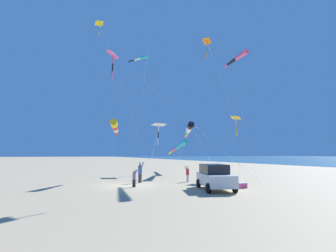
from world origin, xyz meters
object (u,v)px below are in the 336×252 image
(kite_windsock_yellow_midlevel, at_px, (179,146))
(kite_delta_orange_high_right, at_px, (114,55))
(kite_delta_long_streamer_right, at_px, (100,24))
(kite_windsock_rainbow_low_near, at_px, (141,58))
(kite_windsock_checkered_midright, at_px, (238,58))
(kite_delta_white_trailing, at_px, (207,42))
(parked_car, at_px, (215,177))
(person_adult_flyer, at_px, (140,172))
(cooler_box, at_px, (243,185))
(kite_windsock_red_high_left, at_px, (189,129))
(kite_delta_black_fish_shape, at_px, (159,125))
(person_child_grey_jacket, at_px, (141,174))
(person_child_green_jacket, at_px, (134,177))
(person_bystander_far, at_px, (188,173))
(kite_delta_purple_drifting, at_px, (236,118))
(kite_windsock_striped_overhead, at_px, (115,126))

(kite_windsock_yellow_midlevel, bearing_deg, kite_delta_orange_high_right, -147.29)
(kite_delta_long_streamer_right, relative_size, kite_windsock_rainbow_low_near, 1.31)
(kite_windsock_checkered_midright, distance_m, kite_delta_white_trailing, 9.20)
(parked_car, bearing_deg, kite_windsock_rainbow_low_near, 93.56)
(person_adult_flyer, distance_m, kite_windsock_checkered_midright, 18.02)
(cooler_box, xyz_separation_m, kite_windsock_rainbow_low_near, (-3.62, 17.64, 16.13))
(kite_windsock_yellow_midlevel, height_order, kite_windsock_red_high_left, kite_windsock_red_high_left)
(parked_car, bearing_deg, kite_delta_black_fish_shape, 86.38)
(kite_windsock_checkered_midright, bearing_deg, kite_delta_long_streamer_right, 142.26)
(parked_car, distance_m, kite_windsock_rainbow_low_near, 23.49)
(kite_windsock_red_high_left, bearing_deg, person_child_grey_jacket, -150.96)
(kite_windsock_rainbow_low_near, bearing_deg, person_child_green_jacket, -106.25)
(cooler_box, height_order, person_bystander_far, person_bystander_far)
(kite_windsock_yellow_midlevel, relative_size, kite_delta_orange_high_right, 0.96)
(kite_windsock_red_high_left, distance_m, kite_delta_orange_high_right, 13.02)
(kite_windsock_red_high_left, bearing_deg, kite_windsock_rainbow_low_near, 139.55)
(person_bystander_far, xyz_separation_m, kite_delta_purple_drifting, (6.64, 1.28, 5.84))
(parked_car, xyz_separation_m, person_bystander_far, (0.44, 5.63, -0.14))
(person_adult_flyer, xyz_separation_m, kite_delta_long_streamer_right, (-2.85, 13.08, 20.38))
(kite_windsock_yellow_midlevel, xyz_separation_m, kite_windsock_checkered_midright, (3.43, -9.78, 10.33))
(parked_car, distance_m, kite_windsock_yellow_midlevel, 18.57)
(kite_delta_long_streamer_right, bearing_deg, kite_windsock_striped_overhead, -86.81)
(person_child_green_jacket, height_order, kite_windsock_rainbow_low_near, kite_windsock_rainbow_low_near)
(kite_windsock_yellow_midlevel, bearing_deg, kite_windsock_rainbow_low_near, 179.71)
(parked_car, height_order, kite_delta_long_streamer_right, kite_delta_long_streamer_right)
(parked_car, relative_size, person_child_green_jacket, 3.32)
(person_child_green_jacket, relative_size, person_bystander_far, 0.94)
(kite_windsock_striped_overhead, height_order, kite_delta_long_streamer_right, kite_delta_long_streamer_right)
(kite_windsock_yellow_midlevel, xyz_separation_m, kite_windsock_striped_overhead, (-11.03, -9.80, 1.45))
(kite_delta_black_fish_shape, bearing_deg, kite_delta_long_streamer_right, 152.83)
(kite_windsock_rainbow_low_near, xyz_separation_m, kite_delta_orange_high_right, (-4.91, -7.02, -2.88))
(person_adult_flyer, xyz_separation_m, kite_windsock_yellow_midlevel, (8.83, 11.16, 2.79))
(kite_windsock_yellow_midlevel, xyz_separation_m, kite_delta_orange_high_right, (-10.88, -6.99, 9.64))
(kite_delta_black_fish_shape, bearing_deg, kite_delta_orange_high_right, -145.00)
(kite_windsock_yellow_midlevel, xyz_separation_m, kite_windsock_red_high_left, (-0.61, -4.54, 2.04))
(person_child_green_jacket, relative_size, kite_delta_orange_high_right, 0.10)
(kite_delta_black_fish_shape, height_order, kite_windsock_rainbow_low_near, kite_windsock_rainbow_low_near)
(person_bystander_far, bearing_deg, kite_windsock_red_high_left, 63.07)
(person_child_grey_jacket, relative_size, kite_windsock_striped_overhead, 0.19)
(kite_delta_black_fish_shape, bearing_deg, person_adult_flyer, -118.63)
(cooler_box, height_order, person_child_green_jacket, person_child_green_jacket)
(kite_windsock_checkered_midright, xyz_separation_m, kite_delta_purple_drifting, (-1.22, -1.01, -7.50))
(cooler_box, distance_m, person_bystander_far, 5.95)
(kite_delta_white_trailing, xyz_separation_m, kite_windsock_rainbow_low_near, (-2.13, 15.24, 3.72))
(kite_delta_orange_high_right, bearing_deg, kite_windsock_yellow_midlevel, 32.71)
(cooler_box, relative_size, kite_windsock_checkered_midright, 0.04)
(person_child_grey_jacket, bearing_deg, kite_windsock_yellow_midlevel, 47.06)
(kite_windsock_rainbow_low_near, bearing_deg, cooler_box, -78.42)
(cooler_box, distance_m, person_child_green_jacket, 8.52)
(kite_delta_purple_drifting, bearing_deg, kite_windsock_yellow_midlevel, 101.59)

